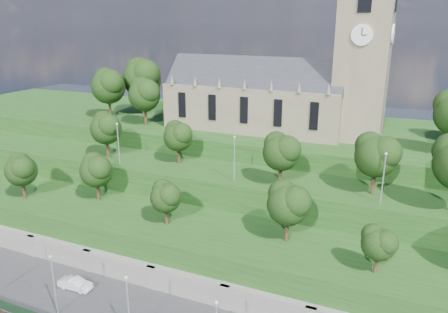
% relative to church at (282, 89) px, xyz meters
% --- Properties ---
extents(retaining_wall, '(160.00, 2.10, 5.00)m').
position_rel_church_xyz_m(retaining_wall, '(-0.79, -34.01, -20.02)').
color(retaining_wall, slate).
rests_on(retaining_wall, ground).
extents(embankment_lower, '(160.00, 12.00, 8.00)m').
position_rel_church_xyz_m(embankment_lower, '(-0.79, -27.98, -18.52)').
color(embankment_lower, '#1A3F15').
rests_on(embankment_lower, ground).
extents(embankment_upper, '(160.00, 10.00, 12.00)m').
position_rel_church_xyz_m(embankment_upper, '(-0.79, -16.98, -16.52)').
color(embankment_upper, '#1A3F15').
rests_on(embankment_upper, ground).
extents(hilltop, '(160.00, 32.00, 15.00)m').
position_rel_church_xyz_m(hilltop, '(-0.79, 4.02, -15.02)').
color(hilltop, '#1A3F15').
rests_on(hilltop, ground).
extents(church, '(38.60, 12.35, 27.60)m').
position_rel_church_xyz_m(church, '(0.00, 0.00, 0.00)').
color(church, '#6C614C').
rests_on(church, hilltop).
extents(trees_lower, '(67.76, 8.96, 7.77)m').
position_rel_church_xyz_m(trees_lower, '(0.64, -27.53, -9.64)').
color(trees_lower, '#312113').
rests_on(trees_lower, embankment_lower).
extents(trees_upper, '(58.54, 8.51, 9.50)m').
position_rel_church_xyz_m(trees_upper, '(7.90, -18.00, -4.89)').
color(trees_upper, '#312113').
rests_on(trees_upper, embankment_upper).
extents(trees_hilltop, '(75.73, 16.57, 11.79)m').
position_rel_church_xyz_m(trees_hilltop, '(-3.27, -0.81, -0.52)').
color(trees_hilltop, '#312113').
rests_on(trees_hilltop, hilltop).
extents(lamp_posts_promenade, '(60.36, 0.36, 7.59)m').
position_rel_church_xyz_m(lamp_posts_promenade, '(-2.79, -43.48, -16.12)').
color(lamp_posts_promenade, '#B2B2B7').
rests_on(lamp_posts_promenade, promenade).
extents(lamp_posts_upper, '(40.36, 0.36, 6.72)m').
position_rel_church_xyz_m(lamp_posts_upper, '(-0.79, -19.98, -6.58)').
color(lamp_posts_upper, '#B2B2B7').
rests_on(lamp_posts_upper, embankment_upper).
extents(car_middle, '(4.50, 1.77, 1.46)m').
position_rel_church_xyz_m(car_middle, '(-14.39, -38.77, -19.79)').
color(car_middle, silver).
rests_on(car_middle, promenade).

